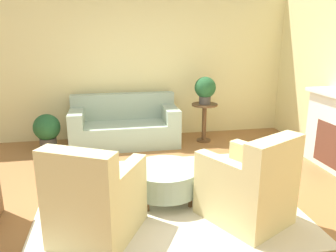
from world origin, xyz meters
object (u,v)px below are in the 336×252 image
ottoman_table (165,179)px  potted_plant_floor (47,130)px  side_table (204,117)px  armchair_left (95,202)px  couch (125,127)px  armchair_right (249,188)px  potted_plant_on_side_table (205,89)px

ottoman_table → potted_plant_floor: (-1.65, 2.03, 0.10)m
side_table → armchair_left: bearing=-125.2°
ottoman_table → side_table: bearing=61.9°
couch → armchair_left: size_ratio=1.76×
couch → side_table: 1.45m
side_table → potted_plant_floor: (-2.75, -0.03, -0.10)m
couch → side_table: couch is taller
armchair_left → armchair_right: bearing=0.0°
armchair_right → potted_plant_on_side_table: (0.32, 2.68, 0.61)m
armchair_left → side_table: armchair_left is taller
couch → ottoman_table: couch is taller
couch → side_table: size_ratio=2.65×
armchair_right → ottoman_table: (-0.78, 0.62, -0.11)m
armchair_right → couch: bearing=111.9°
potted_plant_on_side_table → armchair_right: bearing=-96.8°
couch → ottoman_table: (0.34, -2.17, -0.06)m
couch → potted_plant_floor: bearing=-174.0°
armchair_left → potted_plant_floor: armchair_left is taller
armchair_left → potted_plant_on_side_table: bearing=54.8°
couch → potted_plant_floor: (-1.30, -0.14, 0.05)m
armchair_right → potted_plant_on_side_table: bearing=83.2°
armchair_right → potted_plant_floor: bearing=132.4°
potted_plant_floor → armchair_left: bearing=-72.2°
armchair_left → armchair_right: 1.57m
side_table → potted_plant_on_side_table: potted_plant_on_side_table is taller
armchair_left → armchair_right: (1.57, 0.00, 0.00)m
potted_plant_floor → potted_plant_on_side_table: bearing=0.6°
armchair_left → potted_plant_floor: 2.79m
couch → armchair_left: (-0.45, -2.79, 0.05)m
ottoman_table → potted_plant_floor: 2.62m
armchair_left → potted_plant_on_side_table: potted_plant_on_side_table is taller
ottoman_table → potted_plant_floor: size_ratio=1.29×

